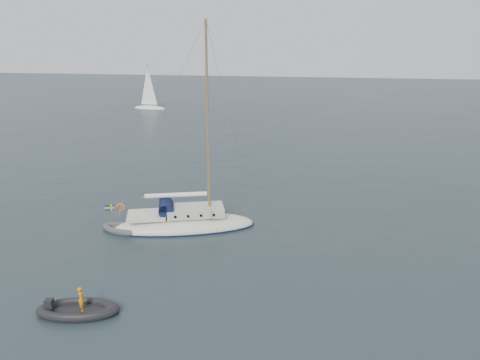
# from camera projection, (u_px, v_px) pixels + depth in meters

# --- Properties ---
(ground) EXTENTS (300.00, 300.00, 0.00)m
(ground) POSITION_uv_depth(u_px,v_px,m) (237.00, 235.00, 31.75)
(ground) COLOR black
(ground) RESTS_ON ground
(sailboat) EXTENTS (10.29, 3.08, 14.66)m
(sailboat) POSITION_uv_depth(u_px,v_px,m) (185.00, 213.00, 32.61)
(sailboat) COLOR white
(sailboat) RESTS_ON ground
(dinghy) EXTENTS (3.12, 1.41, 0.45)m
(dinghy) POSITION_uv_depth(u_px,v_px,m) (121.00, 229.00, 32.31)
(dinghy) COLOR #4F4F55
(dinghy) RESTS_ON ground
(rib) EXTENTS (4.03, 1.83, 1.44)m
(rib) POSITION_uv_depth(u_px,v_px,m) (78.00, 309.00, 22.52)
(rib) COLOR black
(rib) RESTS_ON ground
(distant_yacht_c) EXTENTS (6.74, 3.59, 8.93)m
(distant_yacht_c) POSITION_uv_depth(u_px,v_px,m) (148.00, 89.00, 90.58)
(distant_yacht_c) COLOR white
(distant_yacht_c) RESTS_ON ground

